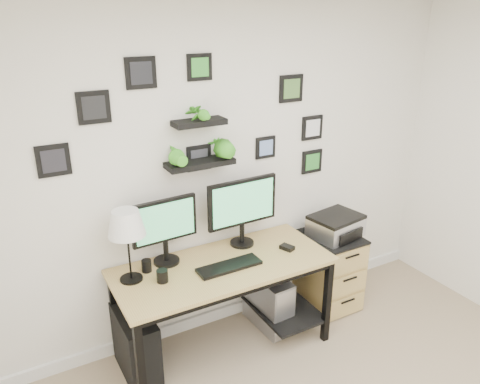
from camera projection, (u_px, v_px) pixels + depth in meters
room at (233, 309)px, 4.07m from camera, size 4.00×4.00×4.00m
desk at (226, 275)px, 3.50m from camera, size 1.60×0.70×0.75m
monitor_left at (165, 227)px, 3.32m from camera, size 0.49×0.20×0.50m
monitor_right at (242, 207)px, 3.58m from camera, size 0.59×0.19×0.54m
keyboard at (229, 266)px, 3.36m from camera, size 0.48×0.16×0.02m
mouse at (287, 248)px, 3.61m from camera, size 0.10×0.12×0.03m
table_lamp at (126, 225)px, 3.06m from camera, size 0.25×0.25×0.52m
mug at (162, 276)px, 3.17m from camera, size 0.08×0.08×0.09m
pen_cup at (147, 266)px, 3.30m from camera, size 0.07×0.07×0.09m
pc_tower_black at (136, 344)px, 3.35m from camera, size 0.23×0.49×0.49m
pc_tower_grey at (268, 301)px, 3.87m from camera, size 0.23×0.48×0.46m
file_cabinet at (329, 270)px, 4.13m from camera, size 0.43×0.53×0.67m
printer at (336, 226)px, 3.98m from camera, size 0.46×0.39×0.19m
wall_decor at (204, 133)px, 3.32m from camera, size 2.25×0.18×1.03m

